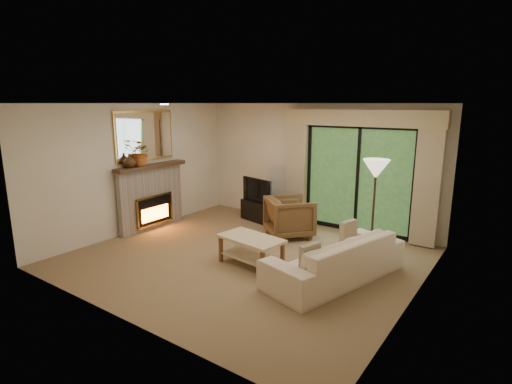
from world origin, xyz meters
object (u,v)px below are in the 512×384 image
Objects in this scene: coffee_table at (251,251)px; sofa at (335,258)px; armchair at (289,217)px; media_console at (260,211)px.

sofa is at bearing 20.63° from coffee_table.
media_console is at bearing 14.39° from armchair.
sofa is at bearing -179.33° from armchair.
media_console is 2.55m from coffee_table.
media_console is at bearing 129.02° from coffee_table.
armchair is (1.08, -0.54, 0.17)m from media_console.
media_console is 1.04× the size of armchair.
armchair is at bearing -12.47° from media_console.
armchair reaches higher than coffee_table.
armchair is at bearing 106.14° from coffee_table.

